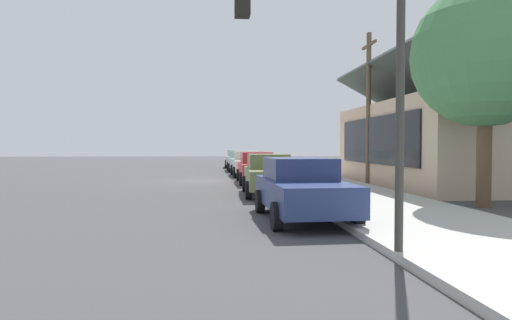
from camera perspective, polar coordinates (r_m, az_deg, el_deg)
ground_plane at (r=24.52m, az=-6.71°, el=-2.68°), size 120.00×120.00×0.00m
sidewalk_curb at (r=25.03m, az=6.23°, el=-2.41°), size 60.00×4.20×0.16m
car_silver at (r=39.93m, az=-2.47°, el=0.22°), size 4.89×2.24×1.59m
car_seafoam at (r=33.92m, az=-1.94°, el=-0.06°), size 4.37×2.12×1.59m
car_ivory at (r=28.36m, az=-1.18°, el=-0.42°), size 4.61×1.98×1.59m
car_cherry at (r=23.06m, az=0.08°, el=-0.92°), size 4.75×1.99×1.59m
car_olive at (r=17.37m, az=1.64°, el=-1.81°), size 4.46×2.04×1.59m
car_navy at (r=11.61m, az=5.92°, el=-3.60°), size 4.47×2.19×1.59m
storefront_building at (r=23.58m, az=23.59°, el=2.18°), size 12.53×7.83×6.10m
shade_tree at (r=15.74m, az=27.35°, el=11.88°), size 4.48×4.48×6.98m
traffic_light_main at (r=7.54m, az=10.37°, el=13.93°), size 0.37×2.79×5.20m
utility_pole_wooden at (r=22.89m, az=14.22°, el=6.80°), size 1.80×0.24×7.50m
fire_hydrant_red at (r=34.97m, az=0.56°, el=-0.52°), size 0.22×0.22×0.71m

